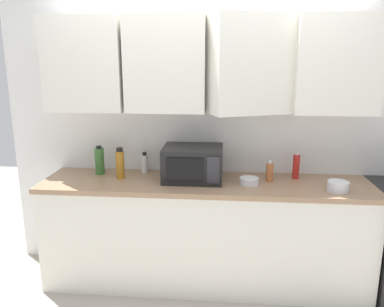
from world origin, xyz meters
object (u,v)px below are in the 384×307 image
(bottle_green_oil, at_px, (100,161))
(bowl_ceramic_small, at_px, (249,181))
(bowl_mixing_large, at_px, (338,186))
(bottle_red_sauce, at_px, (296,166))
(microwave, at_px, (193,163))
(bottle_amber_vinegar, at_px, (120,164))
(bottle_spice_jar, at_px, (270,172))
(bottle_white_jar, at_px, (145,163))

(bottle_green_oil, bearing_deg, bowl_ceramic_small, -7.70)
(bowl_mixing_large, bearing_deg, bottle_red_sauce, 132.26)
(microwave, relative_size, bottle_amber_vinegar, 1.84)
(bottle_green_oil, bearing_deg, bottle_red_sauce, 0.47)
(bottle_amber_vinegar, xyz_separation_m, bowl_mixing_large, (1.72, -0.17, -0.09))
(bottle_green_oil, xyz_separation_m, bottle_amber_vinegar, (0.21, -0.11, 0.01))
(bottle_green_oil, bearing_deg, bottle_amber_vinegar, -27.18)
(microwave, relative_size, bowl_mixing_large, 3.06)
(bottle_red_sauce, distance_m, bottle_amber_vinegar, 1.46)
(bottle_spice_jar, height_order, bowl_mixing_large, bottle_spice_jar)
(bottle_white_jar, bearing_deg, bowl_mixing_large, -13.20)
(bottle_amber_vinegar, bearing_deg, bowl_ceramic_small, -3.44)
(bottle_amber_vinegar, bearing_deg, microwave, 1.09)
(bottle_white_jar, distance_m, bowl_ceramic_small, 0.93)
(bottle_green_oil, relative_size, bottle_red_sauce, 1.09)
(microwave, bearing_deg, bottle_green_oil, 173.25)
(bottle_white_jar, height_order, bowl_mixing_large, bottle_white_jar)
(bottle_red_sauce, bearing_deg, bottle_green_oil, -179.53)
(bottle_amber_vinegar, bearing_deg, bowl_mixing_large, -5.64)
(bottle_green_oil, height_order, bottle_red_sauce, bottle_green_oil)
(bottle_white_jar, relative_size, bowl_mixing_large, 1.14)
(bottle_spice_jar, distance_m, bottle_green_oil, 1.44)
(bottle_red_sauce, bearing_deg, bowl_mixing_large, -47.74)
(bottle_red_sauce, bearing_deg, bottle_amber_vinegar, -175.21)
(bottle_white_jar, height_order, bottle_green_oil, bottle_green_oil)
(bowl_mixing_large, bearing_deg, microwave, 170.76)
(microwave, xyz_separation_m, bottle_red_sauce, (0.85, 0.11, -0.03))
(bottle_amber_vinegar, bearing_deg, bottle_spice_jar, 1.66)
(bottle_red_sauce, xyz_separation_m, bowl_ceramic_small, (-0.39, -0.19, -0.08))
(microwave, distance_m, bottle_amber_vinegar, 0.61)
(microwave, xyz_separation_m, bottle_white_jar, (-0.44, 0.18, -0.06))
(bowl_mixing_large, bearing_deg, bottle_spice_jar, 157.22)
(bottle_white_jar, xyz_separation_m, bottle_green_oil, (-0.38, -0.09, 0.04))
(bottle_white_jar, distance_m, bowl_mixing_large, 1.60)
(microwave, xyz_separation_m, bowl_mixing_large, (1.11, -0.18, -0.10))
(bottle_amber_vinegar, relative_size, bowl_ceramic_small, 1.73)
(bowl_mixing_large, bearing_deg, bottle_green_oil, 171.81)
(bottle_amber_vinegar, bearing_deg, bottle_white_jar, 49.77)
(microwave, xyz_separation_m, bottle_amber_vinegar, (-0.60, -0.01, -0.02))
(bottle_green_oil, height_order, bowl_ceramic_small, bottle_green_oil)
(microwave, xyz_separation_m, bottle_spice_jar, (0.62, 0.02, -0.06))
(bowl_ceramic_small, bearing_deg, microwave, 170.61)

